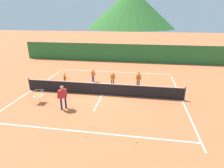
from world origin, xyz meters
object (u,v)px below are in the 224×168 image
Objects in this scene: student_3 at (138,78)px; tennis_ball_1 at (153,112)px; tennis_ball_4 at (90,127)px; student_2 at (113,77)px; tennis_ball_8 at (65,115)px; tennis_net at (102,89)px; student_1 at (93,74)px; tennis_ball_6 at (119,105)px; tennis_ball_7 at (67,119)px; ball_cart at (38,95)px; tennis_ball_3 at (89,104)px; tennis_ball_2 at (136,142)px; tennis_ball_9 at (70,112)px; student_0 at (65,78)px; instructor at (63,95)px; tennis_ball_5 at (108,99)px; tennis_ball_0 at (85,136)px.

tennis_ball_1 is (1.10, -4.42, -0.78)m from student_3.
tennis_ball_4 is (-2.45, -6.70, -0.78)m from student_3.
student_2 is 6.07m from tennis_ball_8.
tennis_net is at bearing 65.99° from tennis_ball_8.
student_2 is at bearing -20.66° from student_1.
tennis_ball_4 is 1.00× the size of tennis_ball_6.
tennis_ball_4 is 1.00× the size of tennis_ball_7.
student_3 is 7.39m from tennis_ball_7.
ball_cart is at bearing -118.41° from student_1.
tennis_ball_3 is at bearing 60.06° from tennis_ball_8.
tennis_ball_3 is 1.00× the size of tennis_ball_6.
tennis_ball_2 is at bearing -19.10° from tennis_ball_4.
ball_cart is at bearing 159.88° from tennis_ball_9.
student_0 is 3.39m from ball_cart.
tennis_ball_4 is at bearing 160.90° from tennis_ball_2.
tennis_ball_9 is (-0.90, -1.25, 0.00)m from tennis_ball_3.
student_2 is at bearing -178.28° from student_3.
ball_cart is at bearing -153.27° from tennis_net.
tennis_ball_9 is at bearing 102.37° from tennis_ball_7.
tennis_ball_5 is at bearing 36.72° from instructor.
tennis_ball_8 is at bearing -110.08° from student_2.
student_1 is 8.45m from tennis_ball_0.
tennis_ball_2 is (4.88, -2.74, -0.95)m from instructor.
student_3 reaches higher than student_0.
tennis_ball_5 and tennis_ball_7 have the same top height.
tennis_ball_2 and tennis_ball_4 have the same top height.
tennis_ball_4 is 2.28m from tennis_ball_9.
ball_cart is at bearing 164.93° from instructor.
tennis_ball_5 is 3.12m from tennis_ball_9.
tennis_ball_7 is at bearing -123.13° from student_3.
tennis_ball_2 is 4.79m from tennis_ball_8.
tennis_ball_1 is (5.86, 0.43, -0.95)m from instructor.
student_2 is 7.54m from tennis_ball_0.
tennis_ball_4 is 1.66m from tennis_ball_7.
tennis_ball_5 is 1.00× the size of tennis_ball_9.
tennis_ball_7 is (0.18, -6.82, -0.73)m from student_1.
ball_cart is 2.89m from tennis_ball_9.
tennis_ball_3 is 2.26m from tennis_ball_7.
student_2 is (0.50, 2.13, 0.27)m from tennis_net.
tennis_ball_6 is at bearing -74.64° from student_2.
student_3 is 7.99m from tennis_ball_0.
tennis_ball_3 is (3.56, 0.28, -0.55)m from ball_cart.
student_3 is 19.97× the size of tennis_ball_8.
tennis_ball_2 and tennis_ball_5 have the same top height.
instructor is at bearing 130.26° from tennis_ball_0.
student_3 is 6.78m from tennis_ball_9.
tennis_ball_0 is 1.00× the size of tennis_ball_8.
ball_cart is (-6.87, -4.28, -0.24)m from student_3.
instructor is 1.17m from tennis_ball_9.
tennis_ball_3 is 1.54m from tennis_ball_9.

